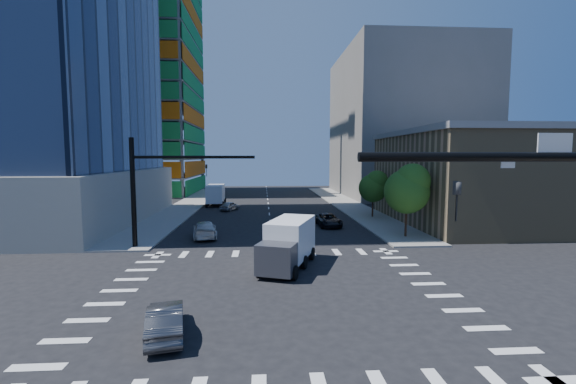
{
  "coord_description": "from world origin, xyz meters",
  "views": [
    {
      "loc": [
        -0.83,
        -20.77,
        7.55
      ],
      "look_at": [
        1.05,
        8.0,
        4.93
      ],
      "focal_mm": 24.0,
      "sensor_mm": 36.0,
      "label": 1
    }
  ],
  "objects": [
    {
      "name": "car_nb_far",
      "position": [
        6.3,
        20.51,
        0.69
      ],
      "size": [
        2.59,
        5.1,
        1.38
      ],
      "primitive_type": "imported",
      "rotation": [
        0.0,
        0.0,
        0.06
      ],
      "color": "black",
      "rests_on": "ground"
    },
    {
      "name": "road_markings",
      "position": [
        0.0,
        0.0,
        0.01
      ],
      "size": [
        20.0,
        20.0,
        0.01
      ],
      "primitive_type": "cube",
      "color": "silver",
      "rests_on": "ground"
    },
    {
      "name": "box_truck_near",
      "position": [
        0.77,
        4.83,
        1.42
      ],
      "size": [
        4.53,
        6.65,
        3.22
      ],
      "rotation": [
        0.0,
        0.0,
        -0.34
      ],
      "color": "black",
      "rests_on": "ground"
    },
    {
      "name": "car_sb_cross",
      "position": [
        -4.99,
        -4.76,
        0.68
      ],
      "size": [
        2.27,
        4.35,
        1.37
      ],
      "primitive_type": "imported",
      "rotation": [
        0.0,
        0.0,
        3.35
      ],
      "color": "#46474A",
      "rests_on": "ground"
    },
    {
      "name": "sidewalk_ne",
      "position": [
        12.5,
        40.0,
        0.07
      ],
      "size": [
        5.0,
        60.0,
        0.15
      ],
      "primitive_type": "cube",
      "color": "gray",
      "rests_on": "ground"
    },
    {
      "name": "commercial_building",
      "position": [
        25.0,
        22.0,
        5.31
      ],
      "size": [
        20.5,
        22.5,
        10.6
      ],
      "color": "#8E7952",
      "rests_on": "ground"
    },
    {
      "name": "car_sb_mid",
      "position": [
        -5.57,
        33.82,
        0.64
      ],
      "size": [
        2.93,
        4.02,
        1.27
      ],
      "primitive_type": "imported",
      "rotation": [
        0.0,
        0.0,
        2.71
      ],
      "color": "#9FA3A7",
      "rests_on": "ground"
    },
    {
      "name": "sidewalk_nw",
      "position": [
        -12.5,
        40.0,
        0.07
      ],
      "size": [
        5.0,
        60.0,
        0.15
      ],
      "primitive_type": "cube",
      "color": "gray",
      "rests_on": "ground"
    },
    {
      "name": "tree_south",
      "position": [
        12.63,
        13.9,
        4.69
      ],
      "size": [
        4.16,
        4.16,
        6.82
      ],
      "color": "#382316",
      "rests_on": "sidewalk_ne"
    },
    {
      "name": "tree_north",
      "position": [
        12.93,
        25.9,
        3.99
      ],
      "size": [
        3.54,
        3.52,
        5.78
      ],
      "color": "#382316",
      "rests_on": "sidewalk_ne"
    },
    {
      "name": "box_truck_far",
      "position": [
        -8.2,
        40.02,
        1.44
      ],
      "size": [
        2.76,
        6.27,
        3.26
      ],
      "rotation": [
        0.0,
        0.0,
        3.16
      ],
      "color": "black",
      "rests_on": "ground"
    },
    {
      "name": "construction_building",
      "position": [
        -27.41,
        61.93,
        24.61
      ],
      "size": [
        25.16,
        34.5,
        70.6
      ],
      "color": "gray",
      "rests_on": "ground"
    },
    {
      "name": "bg_building_ne",
      "position": [
        27.0,
        55.0,
        14.0
      ],
      "size": [
        24.0,
        30.0,
        28.0
      ],
      "primitive_type": "cube",
      "color": "slate",
      "rests_on": "ground"
    },
    {
      "name": "signal_mast_nw",
      "position": [
        -10.0,
        11.5,
        5.49
      ],
      "size": [
        10.2,
        0.4,
        9.0
      ],
      "color": "black",
      "rests_on": "sidewalk_nw"
    },
    {
      "name": "ground",
      "position": [
        0.0,
        0.0,
        0.0
      ],
      "size": [
        160.0,
        160.0,
        0.0
      ],
      "primitive_type": "plane",
      "color": "black",
      "rests_on": "ground"
    },
    {
      "name": "car_sb_near",
      "position": [
        -6.3,
        15.34,
        0.77
      ],
      "size": [
        2.97,
        5.57,
        1.54
      ],
      "primitive_type": "imported",
      "rotation": [
        0.0,
        0.0,
        3.3
      ],
      "color": "silver",
      "rests_on": "ground"
    }
  ]
}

